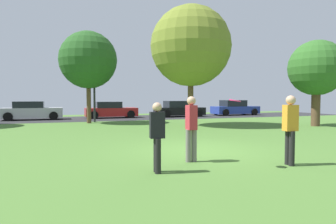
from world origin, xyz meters
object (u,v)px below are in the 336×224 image
(person_bystander, at_px, (191,126))
(street_lamp_post, at_px, (94,89))
(oak_tree_left, at_px, (317,68))
(parked_car_silver, at_px, (32,111))
(person_catcher, at_px, (157,134))
(maple_tree_near, at_px, (88,60))
(parked_car_blue, at_px, (235,108))
(person_thrower, at_px, (290,127))
(parked_car_red, at_px, (111,110))
(parked_car_black, at_px, (179,109))
(birch_tree_lone, at_px, (191,46))
(frisbee_disc, at_px, (235,100))

(person_bystander, bearing_deg, street_lamp_post, 7.13)
(street_lamp_post, bearing_deg, oak_tree_left, -31.11)
(parked_car_silver, bearing_deg, person_catcher, -77.62)
(maple_tree_near, bearing_deg, oak_tree_left, -28.33)
(parked_car_blue, distance_m, street_lamp_post, 14.49)
(person_catcher, relative_size, parked_car_silver, 0.36)
(person_thrower, xyz_separation_m, person_bystander, (-2.14, 1.20, -0.01))
(parked_car_silver, distance_m, parked_car_blue, 18.04)
(parked_car_red, height_order, parked_car_blue, parked_car_blue)
(parked_car_red, height_order, street_lamp_post, street_lamp_post)
(person_catcher, height_order, parked_car_blue, person_catcher)
(person_thrower, distance_m, parked_car_black, 19.30)
(birch_tree_lone, distance_m, maple_tree_near, 6.86)
(parked_car_silver, height_order, parked_car_black, same)
(birch_tree_lone, height_order, parked_car_silver, birch_tree_lone)
(parked_car_silver, xyz_separation_m, street_lamp_post, (4.26, -4.03, 1.60))
(parked_car_black, xyz_separation_m, street_lamp_post, (-7.77, -3.81, 1.61))
(person_catcher, xyz_separation_m, parked_car_blue, (13.97, 18.68, -0.20))
(frisbee_disc, bearing_deg, parked_car_black, 71.77)
(maple_tree_near, xyz_separation_m, street_lamp_post, (0.42, 0.55, -1.90))
(person_thrower, distance_m, person_bystander, 2.45)
(maple_tree_near, xyz_separation_m, parked_car_silver, (-3.84, 4.57, -3.50))
(parked_car_red, distance_m, street_lamp_post, 4.83)
(birch_tree_lone, relative_size, person_catcher, 4.54)
(person_thrower, relative_size, person_catcher, 1.10)
(parked_car_black, bearing_deg, parked_car_blue, 3.50)
(maple_tree_near, bearing_deg, parked_car_red, 65.29)
(person_thrower, xyz_separation_m, frisbee_disc, (-1.47, 0.19, 0.65))
(frisbee_disc, relative_size, parked_car_blue, 0.08)
(maple_tree_near, relative_size, parked_car_black, 1.39)
(person_thrower, height_order, parked_car_blue, person_thrower)
(person_thrower, distance_m, person_catcher, 3.35)
(maple_tree_near, relative_size, parked_car_blue, 1.33)
(birch_tree_lone, relative_size, oak_tree_left, 1.41)
(person_thrower, bearing_deg, oak_tree_left, -131.93)
(oak_tree_left, xyz_separation_m, street_lamp_post, (-12.02, 7.25, -1.15))
(parked_car_black, distance_m, street_lamp_post, 8.80)
(oak_tree_left, bearing_deg, parked_car_black, 111.03)
(maple_tree_near, relative_size, oak_tree_left, 1.19)
(person_thrower, distance_m, parked_car_silver, 20.34)
(parked_car_silver, relative_size, parked_car_black, 1.00)
(person_thrower, bearing_deg, maple_tree_near, -68.84)
(oak_tree_left, relative_size, person_bystander, 2.96)
(person_thrower, distance_m, parked_car_blue, 21.87)
(maple_tree_near, xyz_separation_m, parked_car_red, (2.18, 4.74, -3.53))
(street_lamp_post, bearing_deg, parked_car_black, 26.14)
(parked_car_black, xyz_separation_m, parked_car_blue, (6.02, 0.37, 0.02))
(maple_tree_near, distance_m, person_catcher, 14.34)
(oak_tree_left, distance_m, person_thrower, 11.99)
(oak_tree_left, xyz_separation_m, parked_car_silver, (-16.28, 11.28, -2.75))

